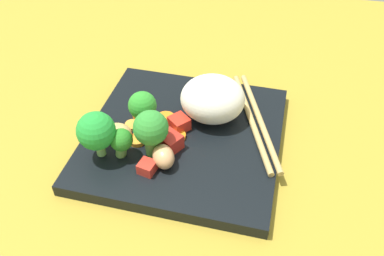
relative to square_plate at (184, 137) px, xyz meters
The scene contains 20 objects.
ground_plane 1.94cm from the square_plate, ahead, with size 110.00×110.00×2.00cm, color #A38929.
square_plate is the anchor object (origin of this frame).
rice_mound 7.17cm from the square_plate, 38.36° to the right, with size 9.68×8.81×6.83cm, color white.
broccoli_floret_0 10.31cm from the square_plate, 129.89° to the left, with size 3.18×3.18×4.80cm.
broccoli_floret_1 13.56cm from the square_plate, 122.57° to the left, with size 5.26×5.26×7.31cm.
broccoli_floret_2 7.94cm from the square_plate, 143.61° to the left, with size 4.84×4.84×7.11cm.
broccoli_floret_3 7.89cm from the square_plate, 85.54° to the left, with size 4.11×4.11×6.46cm.
carrot_slice_0 7.09cm from the square_plate, 116.45° to the left, with size 2.49×2.49×0.69cm, color #FC9C2B.
carrot_slice_1 7.98cm from the square_plate, 89.95° to the left, with size 2.27×2.27×0.46cm, color #F29A35.
carrot_slice_2 4.29cm from the square_plate, 53.78° to the left, with size 2.86×2.86×0.50cm, color orange.
carrot_slice_3 7.84cm from the square_plate, 70.99° to the left, with size 2.51×2.51×0.77cm, color orange.
carrot_slice_4 11.35cm from the square_plate, 100.12° to the left, with size 2.63×2.63×0.55cm, color orange.
carrot_slice_5 1.94cm from the square_plate, 142.35° to the left, with size 2.85×2.85×0.58cm, color orange.
pepper_chunk_0 2.28cm from the square_plate, 44.83° to the left, with size 2.70×2.54×1.93cm, color red.
pepper_chunk_1 5.19cm from the square_plate, 111.75° to the left, with size 3.12×2.76×1.34cm, color red.
pepper_chunk_2 9.15cm from the square_plate, 158.41° to the left, with size 2.12×2.15×1.59cm, color red.
pepper_chunk_3 4.13cm from the square_plate, 159.01° to the left, with size 2.99×2.71×2.25cm, color red.
chicken_piece_0 7.29cm from the square_plate, 167.95° to the left, with size 3.87×2.89×3.03cm, color tan.
chicken_piece_1 9.65cm from the square_plate, 106.64° to the left, with size 3.94×3.00×2.19cm, color tan.
chopstick_pair 11.21cm from the square_plate, 67.06° to the right, with size 21.80×9.00×0.88cm.
Camera 1 is at (-43.92, -9.40, 43.75)cm, focal length 38.81 mm.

